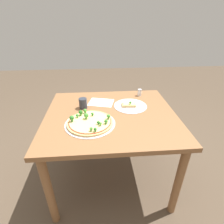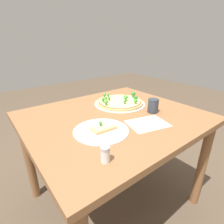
{
  "view_description": "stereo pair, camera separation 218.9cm",
  "coord_description": "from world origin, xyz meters",
  "px_view_note": "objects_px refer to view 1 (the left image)",
  "views": [
    {
      "loc": [
        0.09,
        1.24,
        1.45
      ],
      "look_at": [
        -0.01,
        0.01,
        0.75
      ],
      "focal_mm": 28.0,
      "sensor_mm": 36.0,
      "label": 1
    },
    {
      "loc": [
        -0.64,
        -0.8,
        1.17
      ],
      "look_at": [
        -0.01,
        0.01,
        0.75
      ],
      "focal_mm": 28.0,
      "sensor_mm": 36.0,
      "label": 2
    }
  ],
  "objects_px": {
    "dining_table": "(111,123)",
    "condiment_shaker": "(140,92)",
    "pizza_tray_whole": "(90,122)",
    "drinking_cup": "(83,103)",
    "pizza_tray_slice": "(130,105)"
  },
  "relations": [
    {
      "from": "pizza_tray_whole",
      "to": "condiment_shaker",
      "type": "distance_m",
      "value": 0.68
    },
    {
      "from": "pizza_tray_whole",
      "to": "condiment_shaker",
      "type": "height_order",
      "value": "pizza_tray_whole"
    },
    {
      "from": "dining_table",
      "to": "pizza_tray_slice",
      "type": "distance_m",
      "value": 0.24
    },
    {
      "from": "drinking_cup",
      "to": "condiment_shaker",
      "type": "relative_size",
      "value": 1.31
    },
    {
      "from": "dining_table",
      "to": "drinking_cup",
      "type": "relative_size",
      "value": 11.88
    },
    {
      "from": "pizza_tray_whole",
      "to": "condiment_shaker",
      "type": "bearing_deg",
      "value": -135.27
    },
    {
      "from": "dining_table",
      "to": "condiment_shaker",
      "type": "xyz_separation_m",
      "value": [
        -0.31,
        -0.34,
        0.13
      ]
    },
    {
      "from": "dining_table",
      "to": "pizza_tray_slice",
      "type": "height_order",
      "value": "pizza_tray_slice"
    },
    {
      "from": "pizza_tray_whole",
      "to": "pizza_tray_slice",
      "type": "xyz_separation_m",
      "value": [
        -0.35,
        -0.26,
        -0.01
      ]
    },
    {
      "from": "pizza_tray_whole",
      "to": "dining_table",
      "type": "bearing_deg",
      "value": -140.9
    },
    {
      "from": "dining_table",
      "to": "drinking_cup",
      "type": "xyz_separation_m",
      "value": [
        0.23,
        -0.12,
        0.14
      ]
    },
    {
      "from": "dining_table",
      "to": "pizza_tray_whole",
      "type": "bearing_deg",
      "value": 39.1
    },
    {
      "from": "pizza_tray_whole",
      "to": "condiment_shaker",
      "type": "relative_size",
      "value": 5.49
    },
    {
      "from": "pizza_tray_whole",
      "to": "pizza_tray_slice",
      "type": "relative_size",
      "value": 1.29
    },
    {
      "from": "dining_table",
      "to": "condiment_shaker",
      "type": "bearing_deg",
      "value": -132.64
    }
  ]
}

